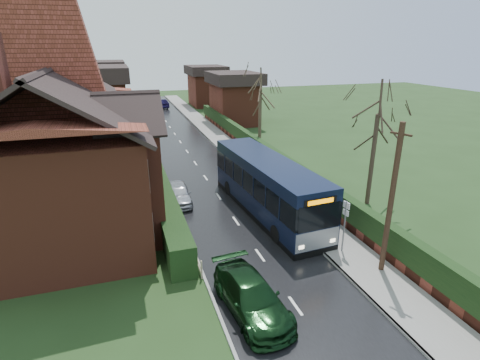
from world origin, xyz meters
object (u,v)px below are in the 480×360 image
object	(u,v)px
bus	(267,187)
car_silver	(178,194)
brick_house	(69,150)
car_green	(252,297)
bus_stop_sign	(345,219)
telegraph_pole	(391,201)

from	to	relation	value
bus	car_silver	xyz separation A→B (m)	(-4.95, 3.22, -1.06)
brick_house	bus	bearing A→B (deg)	-11.19
bus	car_green	bearing A→B (deg)	-119.71
bus	car_green	size ratio (longest dim) A/B	2.43
car_silver	bus_stop_sign	distance (m)	11.19
car_silver	bus_stop_sign	xyz separation A→B (m)	(6.75, -8.84, 1.21)
telegraph_pole	brick_house	bearing A→B (deg)	119.34
bus	telegraph_pole	xyz separation A→B (m)	(2.60, -7.61, 1.83)
car_silver	telegraph_pole	size ratio (longest dim) A/B	0.54
bus	car_green	distance (m)	9.29
brick_house	car_green	world-z (taller)	brick_house
bus_stop_sign	brick_house	bearing A→B (deg)	141.29
car_green	bus	bearing A→B (deg)	58.58
bus	car_silver	world-z (taller)	bus
car_green	telegraph_pole	distance (m)	7.20
bus	car_green	world-z (taller)	bus
bus	car_silver	distance (m)	6.00
brick_house	car_silver	size ratio (longest dim) A/B	3.92
bus	telegraph_pole	distance (m)	8.25
car_green	bus_stop_sign	bearing A→B (deg)	19.34
brick_house	telegraph_pole	world-z (taller)	brick_house
brick_house	bus_stop_sign	xyz separation A→B (m)	(12.73, -7.78, -2.53)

